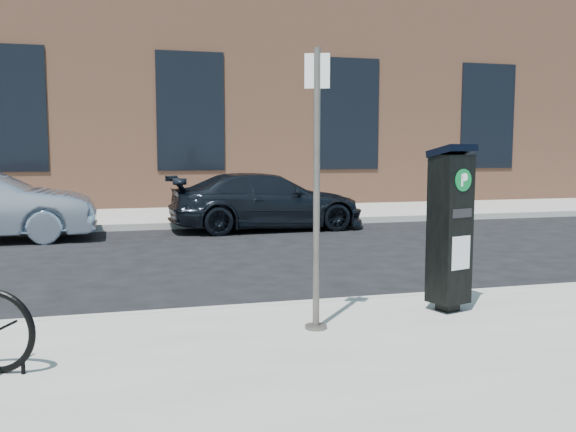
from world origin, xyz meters
name	(u,v)px	position (x,y,z in m)	size (l,w,h in m)	color
ground	(305,314)	(0.00, 0.00, 0.00)	(120.00, 120.00, 0.00)	black
sidewalk_far	(186,204)	(0.00, 14.00, 0.07)	(60.00, 12.00, 0.15)	gray
curb_near	(305,308)	(0.00, -0.02, 0.07)	(60.00, 0.12, 0.16)	#9E9B93
curb_far	(210,225)	(0.00, 8.02, 0.07)	(60.00, 0.12, 0.16)	#9E9B93
building	(176,89)	(0.00, 17.00, 4.15)	(28.00, 10.05, 8.25)	#9C6247
parking_kiosk	(450,226)	(1.35, -0.77, 1.05)	(0.49, 0.46, 1.75)	black
sign_pole	(317,192)	(-0.20, -1.04, 1.45)	(0.22, 0.21, 2.62)	#4E4B45
car_dark	(267,201)	(1.27, 7.40, 0.66)	(1.85, 4.56, 1.32)	black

